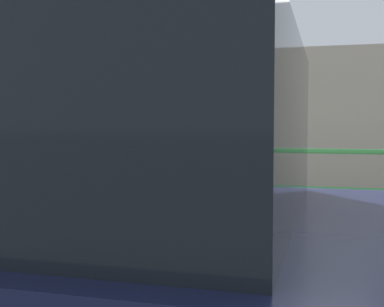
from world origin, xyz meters
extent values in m
cube|color=#ADA8A0|center=(0.00, 1.56, 0.07)|extent=(36.00, 3.12, 0.13)
cylinder|color=slate|center=(0.29, 0.28, 0.64)|extent=(0.07, 0.07, 1.01)
cylinder|color=slate|center=(0.29, 0.28, 1.31)|extent=(0.18, 0.18, 0.33)
sphere|color=silver|center=(0.29, 0.28, 1.50)|extent=(0.17, 0.17, 0.17)
cube|color=black|center=(0.29, 0.19, 1.38)|extent=(0.10, 0.01, 0.07)
cube|color=white|center=(0.29, 0.19, 1.25)|extent=(0.11, 0.02, 0.09)
cylinder|color=black|center=(-0.29, 0.58, 0.53)|extent=(0.15, 0.15, 0.79)
cylinder|color=black|center=(-0.12, 0.48, 0.53)|extent=(0.15, 0.15, 0.79)
cube|color=maroon|center=(-0.20, 0.53, 1.22)|extent=(0.47, 0.40, 0.59)
sphere|color=tan|center=(-0.20, 0.53, 1.63)|extent=(0.21, 0.21, 0.21)
cylinder|color=maroon|center=(-0.42, 0.65, 1.24)|extent=(0.09, 0.09, 0.56)
cylinder|color=maroon|center=(0.07, 0.50, 1.29)|extent=(0.25, 0.34, 0.54)
cube|color=#141938|center=(-0.34, -1.36, 0.72)|extent=(4.52, 1.84, 0.80)
cube|color=black|center=(-0.29, -1.36, 1.44)|extent=(2.12, 1.62, 0.64)
cylinder|color=#2D7A38|center=(0.00, 2.99, 1.14)|extent=(24.00, 0.06, 0.06)
cylinder|color=#2D7A38|center=(0.00, 2.99, 0.68)|extent=(24.00, 0.05, 0.05)
cylinder|color=#2D7A38|center=(-2.40, 2.99, 0.63)|extent=(0.06, 0.06, 1.00)
cylinder|color=#2D7A38|center=(0.00, 2.99, 0.63)|extent=(0.06, 0.06, 1.00)
cube|color=#ADA38E|center=(0.00, 5.32, 1.35)|extent=(32.00, 0.50, 2.70)
camera|label=1|loc=(0.84, -3.11, 1.45)|focal=46.32mm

